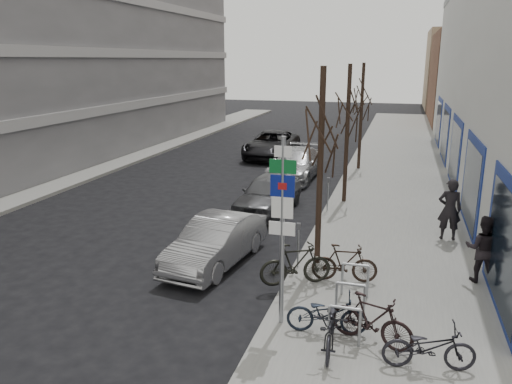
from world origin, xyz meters
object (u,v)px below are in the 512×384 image
Objects in this scene: meter_back at (345,162)px; parked_car_back at (296,164)px; bike_rack at (350,297)px; bike_far_curb at (429,343)px; meter_mid at (328,191)px; bike_mid_inner at (295,264)px; highway_sign_pole at (282,221)px; lane_car at (272,144)px; tree_mid at (349,101)px; bike_mid_curb at (327,310)px; parked_car_mid at (268,194)px; parked_car_front at (216,242)px; pedestrian_near at (450,209)px; pedestrian_far at (483,249)px; bike_near_left at (332,324)px; meter_front at (298,241)px; bike_far_inner at (345,263)px; bike_near_right at (372,319)px; tree_far at (362,91)px; tree_near at (322,121)px.

meter_back is 2.36m from parked_car_back.
bike_far_curb reaches higher than bike_rack.
meter_mid is 6.58m from bike_mid_inner.
lane_car is (-5.12, 18.95, -1.69)m from highway_sign_pole.
tree_mid reaches higher than bike_mid_curb.
bike_far_curb is 10.60m from parked_car_mid.
bike_rack is 13.89m from parked_car_back.
parked_car_front is 2.10× the size of pedestrian_near.
bike_far_curb is 0.86× the size of pedestrian_near.
tree_mid is at bearing -47.05° from pedestrian_far.
parked_car_front is 0.98× the size of parked_car_mid.
bike_near_left is 0.42× the size of parked_car_mid.
meter_front and meter_back have the same top height.
meter_front is 3.98m from bike_near_left.
parked_car_back is at bearing 100.59° from highway_sign_pole.
parked_car_mid is at bearing 24.15° from bike_far_inner.
parked_car_back is (0.00, 10.98, 0.05)m from parked_car_front.
lane_car is at bearing 9.45° from bike_mid_curb.
parked_car_front is 7.39m from pedestrian_near.
pedestrian_near is (3.64, -3.49, -2.98)m from tree_mid.
bike_near_left is at bearing 136.67° from bike_near_right.
parked_car_front reaches higher than bike_near_left.
parked_car_mid is at bearing -6.82° from bike_mid_inner.
bike_rack is 0.45× the size of parked_car_back.
bike_mid_inner is at bearing 138.44° from bike_rack.
tree_far is 3.29× the size of bike_mid_curb.
tree_mid is 5.85m from pedestrian_near.
tree_near is 4.46m from parked_car_front.
tree_far reaches higher than meter_front.
meter_front is at bearing -93.68° from tree_mid.
bike_mid_inner is at bearing -89.27° from meter_back.
highway_sign_pole reaches higher than bike_mid_inner.
bike_mid_curb is at bearing 98.17° from bike_near_right.
bike_near_left is (0.98, -4.20, -3.42)m from tree_near.
tree_near is 10.98m from meter_back.
meter_back is 14.48m from bike_near_right.
bike_far_inner is at bearing 19.88° from bike_far_curb.
tree_near is 16.67m from lane_car.
bike_far_curb is at bearing -77.77° from meter_back.
meter_mid is 0.76× the size of bike_mid_curb.
meter_mid is 0.72× the size of bike_near_left.
highway_sign_pole is 1.86× the size of bike_rack.
meter_front is at bearing -73.28° from lane_car.
tree_near is 2.82× the size of pedestrian_near.
parked_car_back reaches higher than bike_mid_curb.
tree_far is at bearing 90.00° from tree_mid.
tree_mid reaches higher than bike_far_curb.
parked_car_mid is (-3.88, 7.62, 0.05)m from bike_rack.
lane_car is (-4.87, 4.94, -0.15)m from meter_back.
meter_front is at bearing -90.00° from meter_back.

